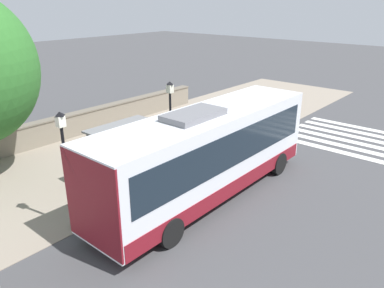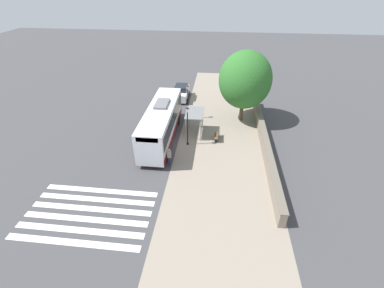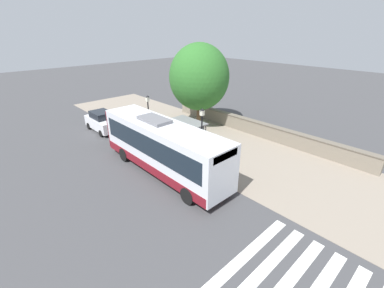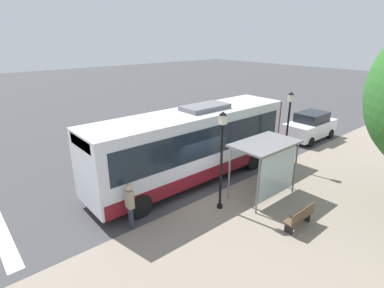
{
  "view_description": "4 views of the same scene",
  "coord_description": "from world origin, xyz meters",
  "px_view_note": "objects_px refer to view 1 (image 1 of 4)",
  "views": [
    {
      "loc": [
        9.99,
        -10.87,
        7.38
      ],
      "look_at": [
        0.77,
        -0.13,
        1.92
      ],
      "focal_mm": 35.0,
      "sensor_mm": 36.0,
      "label": 1
    },
    {
      "loc": [
        -3.75,
        21.87,
        14.42
      ],
      "look_at": [
        -1.65,
        2.39,
        1.35
      ],
      "focal_mm": 24.0,
      "sensor_mm": 36.0,
      "label": 2
    },
    {
      "loc": [
        10.86,
        12.2,
        9.03
      ],
      "look_at": [
        -0.85,
        -0.34,
        1.3
      ],
      "focal_mm": 24.0,
      "sensor_mm": 36.0,
      "label": 3
    },
    {
      "loc": [
        -8.54,
        8.45,
        6.8
      ],
      "look_at": [
        1.86,
        -0.43,
        1.85
      ],
      "focal_mm": 28.0,
      "sensor_mm": 36.0,
      "label": 4
    }
  ],
  "objects_px": {
    "bus": "(207,152)",
    "street_lamp_near": "(171,119)",
    "bench": "(110,153)",
    "street_lamp_far": "(66,162)",
    "pedestrian": "(237,135)",
    "bus_shelter": "(124,136)"
  },
  "relations": [
    {
      "from": "bus_shelter",
      "to": "street_lamp_far",
      "type": "bearing_deg",
      "value": -69.64
    },
    {
      "from": "bus",
      "to": "street_lamp_far",
      "type": "distance_m",
      "value": 5.2
    },
    {
      "from": "street_lamp_near",
      "to": "street_lamp_far",
      "type": "relative_size",
      "value": 1.0
    },
    {
      "from": "bus",
      "to": "pedestrian",
      "type": "height_order",
      "value": "bus"
    },
    {
      "from": "street_lamp_near",
      "to": "street_lamp_far",
      "type": "bearing_deg",
      "value": -83.6
    },
    {
      "from": "pedestrian",
      "to": "bench",
      "type": "bearing_deg",
      "value": -130.67
    },
    {
      "from": "bus",
      "to": "bench",
      "type": "relative_size",
      "value": 7.1
    },
    {
      "from": "pedestrian",
      "to": "street_lamp_near",
      "type": "relative_size",
      "value": 0.43
    },
    {
      "from": "street_lamp_far",
      "to": "pedestrian",
      "type": "bearing_deg",
      "value": 86.39
    },
    {
      "from": "bus",
      "to": "street_lamp_far",
      "type": "height_order",
      "value": "street_lamp_far"
    },
    {
      "from": "bus_shelter",
      "to": "pedestrian",
      "type": "xyz_separation_m",
      "value": [
        1.85,
        5.64,
        -1.06
      ]
    },
    {
      "from": "bus",
      "to": "pedestrian",
      "type": "xyz_separation_m",
      "value": [
        -1.56,
        4.38,
        -0.84
      ]
    },
    {
      "from": "bus",
      "to": "street_lamp_near",
      "type": "xyz_separation_m",
      "value": [
        -2.76,
        0.88,
        0.56
      ]
    },
    {
      "from": "bus_shelter",
      "to": "bus",
      "type": "bearing_deg",
      "value": 20.31
    },
    {
      "from": "street_lamp_near",
      "to": "bus_shelter",
      "type": "bearing_deg",
      "value": -106.85
    },
    {
      "from": "bus",
      "to": "bench",
      "type": "xyz_separation_m",
      "value": [
        -5.66,
        -0.39,
        -1.44
      ]
    },
    {
      "from": "bus",
      "to": "street_lamp_far",
      "type": "bearing_deg",
      "value": -114.44
    },
    {
      "from": "pedestrian",
      "to": "bus",
      "type": "bearing_deg",
      "value": -70.34
    },
    {
      "from": "pedestrian",
      "to": "bench",
      "type": "relative_size",
      "value": 1.19
    },
    {
      "from": "bus",
      "to": "street_lamp_near",
      "type": "distance_m",
      "value": 2.95
    },
    {
      "from": "bench",
      "to": "street_lamp_far",
      "type": "height_order",
      "value": "street_lamp_far"
    },
    {
      "from": "bench",
      "to": "street_lamp_near",
      "type": "distance_m",
      "value": 3.74
    }
  ]
}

